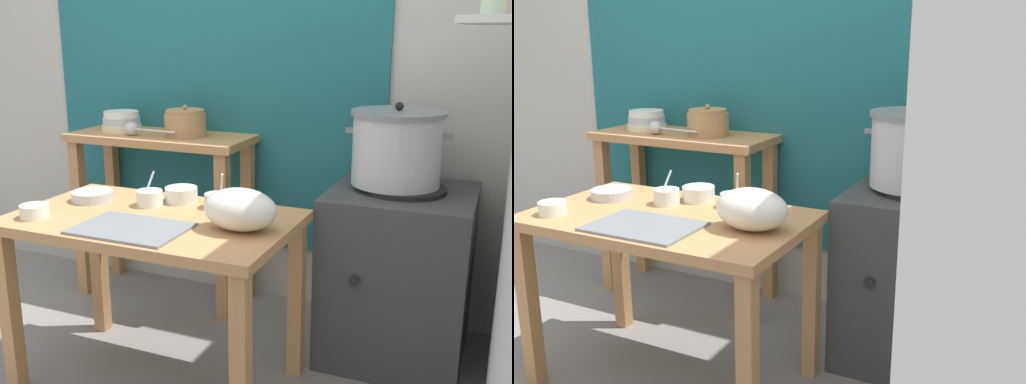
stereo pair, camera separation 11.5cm
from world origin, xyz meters
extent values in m
cube|color=#B2ADA3|center=(0.10, 1.10, 1.30)|extent=(4.40, 0.10, 2.60)
cube|color=#1E6066|center=(-0.15, 1.04, 1.35)|extent=(1.90, 0.02, 2.10)
cube|color=silver|center=(1.25, 0.40, 1.45)|extent=(0.20, 0.56, 0.02)
cylinder|color=tan|center=(1.25, 0.40, 1.50)|extent=(0.08, 0.08, 0.08)
cube|color=#B27F4C|center=(0.09, 0.08, 0.70)|extent=(1.10, 0.66, 0.04)
cube|color=#B27F4C|center=(-0.41, -0.20, 0.34)|extent=(0.06, 0.06, 0.68)
cube|color=#B27F4C|center=(0.59, -0.20, 0.34)|extent=(0.06, 0.06, 0.68)
cube|color=#B27F4C|center=(-0.41, 0.36, 0.34)|extent=(0.06, 0.06, 0.68)
cube|color=#B27F4C|center=(0.59, 0.36, 0.34)|extent=(0.06, 0.06, 0.68)
cube|color=#B27F4C|center=(-0.33, 0.83, 0.88)|extent=(0.96, 0.40, 0.04)
cube|color=#B27F4C|center=(-0.76, 0.68, 0.43)|extent=(0.06, 0.06, 0.86)
cube|color=#B27F4C|center=(0.10, 0.68, 0.43)|extent=(0.06, 0.06, 0.86)
cube|color=#B27F4C|center=(-0.76, 0.98, 0.43)|extent=(0.06, 0.06, 0.86)
cube|color=#B27F4C|center=(0.10, 0.98, 0.43)|extent=(0.06, 0.06, 0.86)
cube|color=#383838|center=(0.94, 0.70, 0.38)|extent=(0.60, 0.60, 0.76)
cylinder|color=black|center=(0.94, 0.70, 0.77)|extent=(0.36, 0.36, 0.02)
cylinder|color=black|center=(0.82, 0.40, 0.45)|extent=(0.04, 0.02, 0.04)
cylinder|color=#B7BABF|center=(0.90, 0.72, 0.93)|extent=(0.37, 0.37, 0.30)
cylinder|color=slate|center=(0.90, 0.72, 1.09)|extent=(0.40, 0.40, 0.02)
sphere|color=black|center=(0.90, 0.72, 1.11)|extent=(0.04, 0.04, 0.04)
cube|color=slate|center=(0.70, 0.72, 1.00)|extent=(0.04, 0.02, 0.02)
cube|color=slate|center=(1.11, 0.72, 1.00)|extent=(0.04, 0.02, 0.02)
cylinder|color=#A37A4C|center=(-0.18, 0.83, 0.96)|extent=(0.21, 0.21, 0.12)
cylinder|color=#A37A4C|center=(-0.18, 0.83, 1.03)|extent=(0.19, 0.19, 0.02)
sphere|color=#A37A4C|center=(-0.18, 0.83, 1.05)|extent=(0.02, 0.02, 0.02)
cylinder|color=beige|center=(-0.59, 0.86, 0.92)|extent=(0.21, 0.21, 0.03)
cylinder|color=#B7BABF|center=(-0.59, 0.86, 0.95)|extent=(0.20, 0.20, 0.04)
cylinder|color=silver|center=(-0.59, 0.86, 0.99)|extent=(0.19, 0.19, 0.03)
sphere|color=#B7BABF|center=(-0.44, 0.74, 0.94)|extent=(0.07, 0.07, 0.07)
cylinder|color=#B7BABF|center=(-0.29, 0.73, 0.94)|extent=(0.23, 0.03, 0.01)
cube|color=slate|center=(0.11, -0.09, 0.72)|extent=(0.40, 0.28, 0.01)
ellipsoid|color=silver|center=(0.47, 0.06, 0.80)|extent=(0.28, 0.19, 0.15)
cylinder|color=#B7BABF|center=(-0.27, 0.18, 0.74)|extent=(0.18, 0.18, 0.04)
cylinder|color=maroon|center=(-0.27, 0.18, 0.75)|extent=(0.15, 0.15, 0.01)
cylinder|color=silver|center=(0.00, 0.20, 0.75)|extent=(0.11, 0.11, 0.06)
cylinder|color=maroon|center=(0.00, 0.20, 0.78)|extent=(0.09, 0.09, 0.01)
cylinder|color=#B7BABF|center=(-0.01, 0.21, 0.79)|extent=(0.04, 0.08, 0.14)
cylinder|color=#B7BABF|center=(0.27, 0.29, 0.75)|extent=(0.11, 0.11, 0.06)
cylinder|color=#337238|center=(0.27, 0.29, 0.77)|extent=(0.10, 0.10, 0.01)
cylinder|color=#B7BABF|center=(0.28, 0.30, 0.80)|extent=(0.05, 0.08, 0.15)
cylinder|color=silver|center=(0.09, 0.31, 0.75)|extent=(0.14, 0.14, 0.06)
cylinder|color=maroon|center=(0.09, 0.31, 0.78)|extent=(0.12, 0.12, 0.01)
cylinder|color=silver|center=(-0.32, -0.11, 0.75)|extent=(0.11, 0.11, 0.05)
cylinder|color=maroon|center=(-0.32, -0.11, 0.77)|extent=(0.09, 0.09, 0.01)
camera|label=1|loc=(1.33, -1.79, 1.41)|focal=41.83mm
camera|label=2|loc=(1.43, -1.75, 1.41)|focal=41.83mm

